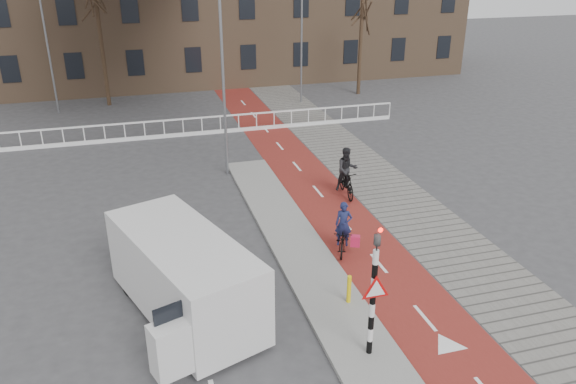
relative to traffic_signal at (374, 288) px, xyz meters
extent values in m
plane|color=#38383A|center=(0.60, 2.02, -1.99)|extent=(120.00, 120.00, 0.00)
cube|color=maroon|center=(2.10, 12.02, -1.98)|extent=(2.50, 60.00, 0.01)
cube|color=slate|center=(4.90, 12.02, -1.98)|extent=(3.00, 60.00, 0.01)
cube|color=gray|center=(-0.10, 6.02, -1.93)|extent=(1.80, 16.00, 0.12)
cylinder|color=black|center=(0.00, 0.02, -0.43)|extent=(0.14, 0.14, 2.88)
imported|color=black|center=(0.00, 0.02, 1.41)|extent=(0.13, 0.16, 0.80)
cylinder|color=#FF0C05|center=(0.00, -0.12, 1.59)|extent=(0.11, 0.02, 0.11)
cylinder|color=yellow|center=(0.31, 2.17, -1.45)|extent=(0.12, 0.12, 0.84)
imported|color=black|center=(1.27, 5.09, -1.54)|extent=(1.19, 1.75, 0.87)
imported|color=#191F47|center=(1.27, 5.09, -0.98)|extent=(0.65, 0.55, 1.52)
cube|color=#BD1A43|center=(1.49, 4.59, -1.37)|extent=(0.36, 0.30, 0.37)
imported|color=black|center=(3.05, 9.32, -1.41)|extent=(0.70, 1.94, 1.14)
imported|color=black|center=(3.05, 9.32, -0.84)|extent=(0.93, 0.75, 1.79)
cube|color=silver|center=(-4.10, 3.06, -0.74)|extent=(3.88, 5.85, 2.17)
cube|color=#1E8A2B|center=(-5.20, 3.06, -0.84)|extent=(1.19, 3.28, 0.55)
cube|color=#1E8A2B|center=(-3.00, 3.06, -0.84)|extent=(1.19, 3.28, 0.55)
cube|color=black|center=(-4.10, 0.70, -0.34)|extent=(1.86, 0.71, 0.90)
cylinder|color=black|center=(-4.35, 1.01, -1.61)|extent=(0.51, 0.81, 0.76)
cylinder|color=black|center=(-2.61, 1.63, -1.61)|extent=(0.51, 0.81, 0.76)
cylinder|color=black|center=(-5.59, 4.49, -1.61)|extent=(0.51, 0.81, 0.76)
cylinder|color=black|center=(-3.85, 5.12, -1.61)|extent=(0.51, 0.81, 0.76)
cube|color=silver|center=(-4.40, 19.02, -1.04)|extent=(28.00, 0.08, 0.08)
cube|color=silver|center=(-4.40, 19.02, -1.89)|extent=(28.00, 0.10, 0.20)
cylinder|color=black|center=(-6.25, 26.88, 1.78)|extent=(0.25, 0.25, 7.54)
cylinder|color=black|center=(10.24, 25.26, 1.10)|extent=(0.24, 0.24, 6.18)
cylinder|color=slate|center=(-1.14, 13.04, 2.40)|extent=(0.12, 0.12, 8.78)
cylinder|color=slate|center=(-9.22, 25.83, 1.98)|extent=(0.12, 0.12, 7.93)
cylinder|color=slate|center=(5.78, 24.22, 2.28)|extent=(0.12, 0.12, 8.53)
camera|label=1|loc=(-4.99, -10.07, 7.29)|focal=35.00mm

